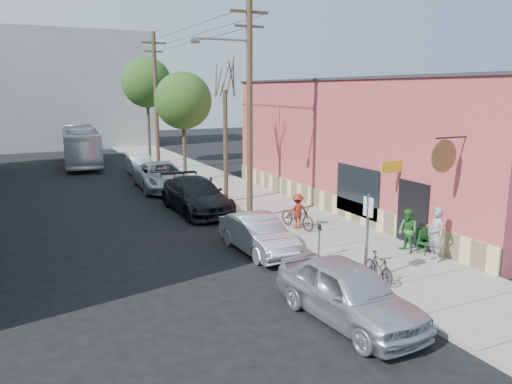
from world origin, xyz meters
name	(u,v)px	position (x,y,z in m)	size (l,w,h in m)	color
ground	(251,264)	(0.00, 0.00, 0.00)	(120.00, 120.00, 0.00)	black
sidewalk	(236,194)	(4.25, 11.00, 0.07)	(4.50, 58.00, 0.15)	gray
cafe_building	(369,145)	(8.99, 4.99, 3.30)	(6.60, 20.20, 6.61)	#B9444E
end_cap_building	(64,90)	(-2.00, 42.00, 6.00)	(18.00, 8.00, 12.00)	#A5A6A1
sign_post	(367,230)	(2.35, -3.41, 1.83)	(0.07, 0.45, 2.80)	slate
parking_meter_near	(319,236)	(2.25, -0.92, 0.98)	(0.14, 0.14, 1.24)	slate
parking_meter_far	(211,185)	(2.25, 9.80, 0.98)	(0.14, 0.14, 1.24)	slate
utility_pole_near	(248,104)	(2.39, 5.29, 5.41)	(3.57, 0.28, 10.00)	#503A28
utility_pole_far	(156,100)	(2.45, 21.46, 5.34)	(1.80, 0.28, 10.00)	#503A28
tree_bare	(226,147)	(2.80, 9.01, 3.10)	(0.24, 0.24, 5.90)	#44392C
tree_leafy_mid	(183,101)	(2.80, 16.06, 5.35)	(3.67, 3.67, 7.05)	#44392C
tree_leafy_far	(147,83)	(2.80, 25.42, 6.59)	(3.97, 3.97, 8.45)	#44392C
patio_chair_a	(425,240)	(6.18, -2.04, 0.59)	(0.50, 0.50, 0.88)	#114018
patio_chair_b	(425,242)	(6.01, -2.21, 0.59)	(0.50, 0.50, 0.88)	#114018
patron_grey	(436,234)	(5.73, -2.94, 1.12)	(0.71, 0.46, 1.93)	gray
patron_green	(408,231)	(5.56, -1.76, 0.96)	(0.79, 0.61, 1.62)	#2D712D
cyclist	(298,211)	(3.58, 2.83, 0.91)	(0.98, 0.57, 1.52)	maroon
cyclist_bike	(298,216)	(3.58, 2.83, 0.67)	(0.69, 1.98, 1.04)	black
parked_bike_a	(379,267)	(2.75, -3.57, 0.60)	(0.43, 1.51, 0.90)	black
parked_bike_b	(377,265)	(2.92, -3.28, 0.57)	(0.55, 1.58, 0.83)	gray
car_0	(349,292)	(0.41, -5.17, 0.81)	(1.91, 4.74, 1.61)	#B9BBC2
car_1	(258,234)	(0.80, 1.03, 0.70)	(1.49, 4.27, 1.41)	#AAABB2
car_2	(196,195)	(0.80, 8.13, 0.85)	(2.37, 5.83, 1.69)	black
car_3	(162,176)	(0.80, 14.55, 0.83)	(2.77, 6.01, 1.67)	#B1B5B9
car_4	(140,166)	(0.80, 20.19, 0.70)	(1.49, 4.27, 1.41)	#B5B9BE
bus	(81,146)	(-2.31, 27.73, 1.56)	(2.62, 11.21, 3.12)	silver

